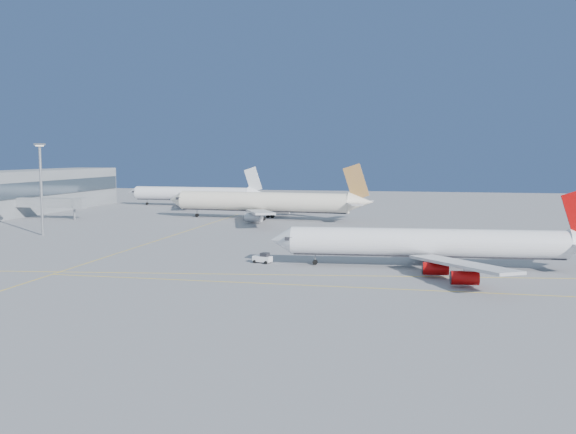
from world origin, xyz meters
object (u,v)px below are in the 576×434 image
object	(u,v)px
pushback_tug	(263,258)
light_mast	(41,181)
airliner_virgin	(433,243)
airliner_etihad	(267,202)
airliner_third	(195,194)

from	to	relation	value
pushback_tug	light_mast	xyz separation A→B (m)	(-65.47, 29.03, 12.90)
airliner_virgin	pushback_tug	world-z (taller)	airliner_virgin
airliner_etihad	pushback_tug	xyz separation A→B (m)	(19.06, -80.77, -4.54)
airliner_third	airliner_etihad	bearing A→B (deg)	-45.10
airliner_etihad	light_mast	world-z (taller)	light_mast
airliner_etihad	airliner_third	bearing A→B (deg)	137.56
airliner_third	light_mast	distance (m)	97.81
airliner_third	pushback_tug	world-z (taller)	airliner_third
airliner_virgin	airliner_third	size ratio (longest dim) A/B	1.01
pushback_tug	light_mast	bearing A→B (deg)	170.65
airliner_virgin	airliner_etihad	distance (m)	94.01
airliner_etihad	airliner_third	xyz separation A→B (m)	(-41.14, 45.51, -0.65)
airliner_etihad	light_mast	distance (m)	70.01
airliner_virgin	light_mast	world-z (taller)	light_mast
airliner_virgin	airliner_etihad	world-z (taller)	airliner_etihad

